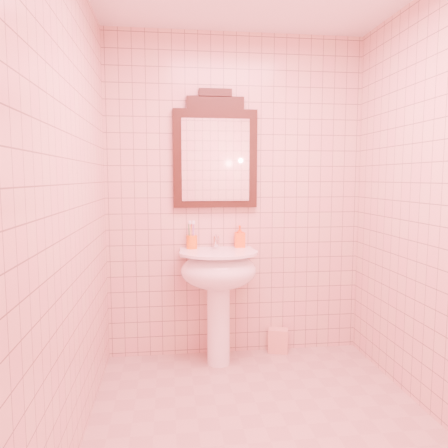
{
  "coord_description": "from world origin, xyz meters",
  "views": [
    {
      "loc": [
        -0.52,
        -2.28,
        1.4
      ],
      "look_at": [
        -0.16,
        0.55,
        1.1
      ],
      "focal_mm": 35.0,
      "sensor_mm": 36.0,
      "label": 1
    }
  ],
  "objects": [
    {
      "name": "floor",
      "position": [
        0.0,
        0.0,
        0.0
      ],
      "size": [
        2.2,
        2.2,
        0.0
      ],
      "primitive_type": "plane",
      "color": "tan",
      "rests_on": "ground"
    },
    {
      "name": "back_wall",
      "position": [
        0.0,
        1.1,
        1.25
      ],
      "size": [
        2.0,
        0.02,
        2.5
      ],
      "primitive_type": "cube",
      "color": "beige",
      "rests_on": "floor"
    },
    {
      "name": "pedestal_sink",
      "position": [
        -0.16,
        0.87,
        0.66
      ],
      "size": [
        0.58,
        0.58,
        0.86
      ],
      "color": "white",
      "rests_on": "floor"
    },
    {
      "name": "faucet",
      "position": [
        -0.16,
        1.01,
        0.92
      ],
      "size": [
        0.04,
        0.16,
        0.11
      ],
      "color": "white",
      "rests_on": "pedestal_sink"
    },
    {
      "name": "mirror",
      "position": [
        -0.16,
        1.07,
        1.59
      ],
      "size": [
        0.64,
        0.06,
        0.9
      ],
      "color": "black",
      "rests_on": "back_wall"
    },
    {
      "name": "toothbrush_cup",
      "position": [
        -0.35,
        1.02,
        0.92
      ],
      "size": [
        0.08,
        0.08,
        0.19
      ],
      "rotation": [
        0.0,
        0.0,
        -0.38
      ],
      "color": "orange",
      "rests_on": "pedestal_sink"
    },
    {
      "name": "soap_dispenser",
      "position": [
        0.02,
        1.04,
        0.95
      ],
      "size": [
        0.08,
        0.08,
        0.17
      ],
      "primitive_type": "imported",
      "rotation": [
        0.0,
        0.0,
        -0.04
      ],
      "color": "#FF5815",
      "rests_on": "pedestal_sink"
    },
    {
      "name": "towel",
      "position": [
        0.34,
        1.04,
        0.09
      ],
      "size": [
        0.18,
        0.14,
        0.19
      ],
      "primitive_type": "cube",
      "rotation": [
        0.0,
        0.0,
        -0.28
      ],
      "color": "#EDA18B",
      "rests_on": "floor"
    }
  ]
}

